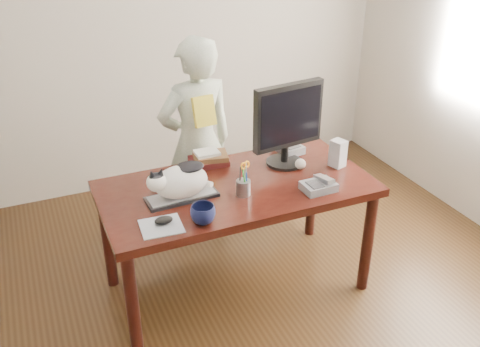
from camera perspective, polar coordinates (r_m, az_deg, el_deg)
name	(u,v)px	position (r m, az deg, el deg)	size (l,w,h in m)	color
room	(289,127)	(2.40, 5.23, 4.95)	(4.50, 4.50, 4.50)	black
desk	(232,200)	(3.29, -0.89, -2.86)	(1.60, 0.80, 0.75)	black
keyboard	(182,197)	(3.03, -6.21, -2.47)	(0.41, 0.17, 0.02)	black
cat	(179,181)	(2.97, -6.54, -0.77)	(0.40, 0.22, 0.23)	white
monitor	(288,121)	(3.27, 5.14, 5.64)	(0.47, 0.26, 0.53)	black
pen_cup	(243,186)	(3.03, 0.36, -1.32)	(0.11, 0.11, 0.21)	gray
mousepad	(161,226)	(2.80, -8.40, -5.59)	(0.23, 0.21, 0.00)	#A9ADB5
mouse	(164,220)	(2.81, -8.14, -4.95)	(0.10, 0.07, 0.04)	black
coffee_mug	(203,214)	(2.78, -3.97, -4.35)	(0.13, 0.13, 0.10)	black
phone	(319,185)	(3.12, 8.43, -1.27)	(0.19, 0.16, 0.09)	#5C5C61
speaker	(338,153)	(3.39, 10.41, 2.13)	(0.10, 0.11, 0.17)	#A3A3A6
baseball	(300,164)	(3.34, 6.46, 1.02)	(0.07, 0.07, 0.07)	silver
book_stack	(209,158)	(3.39, -3.31, 1.63)	(0.25, 0.20, 0.09)	#431212
calculator	(289,148)	(3.56, 5.22, 2.74)	(0.17, 0.21, 0.06)	#5C5C61
person	(197,144)	(3.69, -4.62, 3.14)	(0.55, 0.36, 1.50)	silver
held_book	(204,111)	(3.42, -3.86, 6.66)	(0.15, 0.10, 0.20)	yellow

